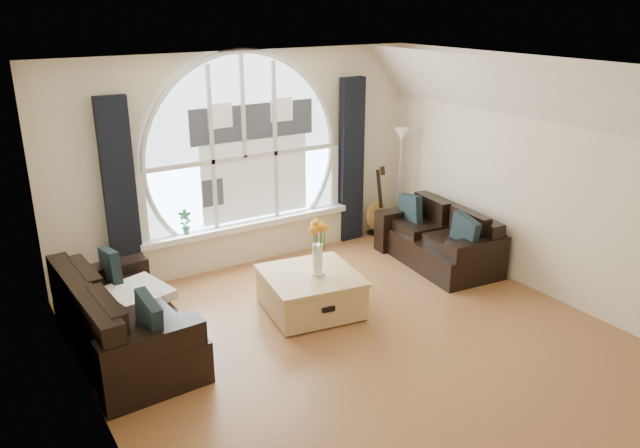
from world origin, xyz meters
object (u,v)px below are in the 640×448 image
at_px(sofa_left, 126,317).
at_px(vase_flowers, 318,241).
at_px(potted_plant, 185,222).
at_px(sofa_right, 438,235).
at_px(guitar, 377,201).
at_px(coffee_chest, 311,291).
at_px(floor_lamp, 399,184).

distance_m(sofa_left, vase_flowers, 2.09).
bearing_deg(vase_flowers, potted_plant, 117.01).
distance_m(sofa_right, vase_flowers, 2.10).
relative_size(sofa_right, vase_flowers, 2.32).
height_order(sofa_left, guitar, guitar).
bearing_deg(coffee_chest, vase_flowers, -31.64).
xyz_separation_m(sofa_left, coffee_chest, (1.97, -0.17, -0.16)).
relative_size(coffee_chest, vase_flowers, 1.42).
distance_m(coffee_chest, guitar, 2.57).
relative_size(sofa_left, guitar, 1.75).
bearing_deg(sofa_right, sofa_left, -172.77).
height_order(sofa_right, coffee_chest, sofa_right).
distance_m(vase_flowers, potted_plant, 1.90).
bearing_deg(floor_lamp, coffee_chest, -150.30).
bearing_deg(potted_plant, vase_flowers, -62.99).
xyz_separation_m(floor_lamp, guitar, (-0.21, 0.24, -0.27)).
xyz_separation_m(sofa_left, sofa_right, (4.06, 0.09, 0.00)).
distance_m(sofa_right, guitar, 1.28).
xyz_separation_m(vase_flowers, guitar, (1.99, 1.58, -0.31)).
distance_m(sofa_left, sofa_right, 4.07).
xyz_separation_m(sofa_right, floor_lamp, (0.17, 1.03, 0.40)).
distance_m(sofa_left, coffee_chest, 1.99).
relative_size(sofa_right, coffee_chest, 1.63).
relative_size(sofa_left, sofa_right, 1.14).
xyz_separation_m(sofa_right, guitar, (-0.04, 1.27, 0.13)).
bearing_deg(sofa_right, vase_flowers, -165.46).
bearing_deg(sofa_right, coffee_chest, -167.07).
bearing_deg(sofa_left, potted_plant, 48.45).
bearing_deg(potted_plant, sofa_right, -25.55).
bearing_deg(floor_lamp, potted_plant, 173.50).
distance_m(floor_lamp, guitar, 0.42).
xyz_separation_m(sofa_left, floor_lamp, (4.24, 1.12, 0.40)).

